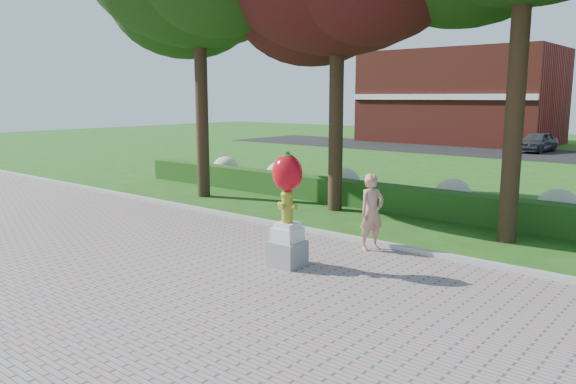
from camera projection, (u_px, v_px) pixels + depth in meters
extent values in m
plane|color=#264D13|center=(248.00, 265.00, 11.85)|extent=(100.00, 100.00, 0.00)
cube|color=gray|center=(72.00, 322.00, 8.82)|extent=(40.00, 14.00, 0.04)
cube|color=#ADADA5|center=(331.00, 235.00, 14.10)|extent=(40.00, 0.18, 0.15)
cube|color=#164313|center=(408.00, 200.00, 17.08)|extent=(24.00, 0.70, 0.80)
ellipsoid|color=#B6BD91|center=(226.00, 168.00, 23.50)|extent=(1.10, 1.10, 0.99)
ellipsoid|color=#B6BD91|center=(280.00, 175.00, 21.60)|extent=(1.10, 1.10, 0.99)
ellipsoid|color=#B6BD91|center=(344.00, 182.00, 19.70)|extent=(1.10, 1.10, 0.99)
ellipsoid|color=#B6BD91|center=(453.00, 195.00, 17.18)|extent=(1.10, 1.10, 0.99)
ellipsoid|color=#B6BD91|center=(558.00, 207.00, 15.28)|extent=(1.10, 1.10, 0.99)
cube|color=maroon|center=(460.00, 97.00, 43.31)|extent=(14.00, 8.00, 7.00)
cylinder|color=black|center=(202.00, 101.00, 19.49)|extent=(0.44, 0.44, 6.72)
cylinder|color=black|center=(336.00, 111.00, 17.13)|extent=(0.44, 0.44, 6.16)
ellipsoid|color=black|center=(312.00, 1.00, 18.25)|extent=(5.28, 5.28, 4.22)
cylinder|color=black|center=(516.00, 91.00, 13.19)|extent=(0.44, 0.44, 7.28)
cube|color=gray|center=(287.00, 253.00, 11.65)|extent=(0.68, 0.68, 0.52)
cube|color=silver|center=(287.00, 234.00, 11.58)|extent=(0.54, 0.54, 0.29)
cube|color=silver|center=(287.00, 225.00, 11.55)|extent=(0.44, 0.44, 0.10)
cylinder|color=olive|center=(287.00, 209.00, 11.49)|extent=(0.23, 0.23, 0.58)
ellipsoid|color=olive|center=(287.00, 195.00, 11.44)|extent=(0.27, 0.27, 0.19)
cylinder|color=olive|center=(281.00, 205.00, 11.58)|extent=(0.12, 0.11, 0.11)
cylinder|color=olive|center=(294.00, 207.00, 11.37)|extent=(0.12, 0.11, 0.11)
cylinder|color=olive|center=(282.00, 207.00, 11.36)|extent=(0.12, 0.12, 0.12)
cylinder|color=olive|center=(287.00, 191.00, 11.43)|extent=(0.08, 0.08, 0.05)
ellipsoid|color=#B60913|center=(287.00, 173.00, 11.36)|extent=(0.65, 0.58, 0.75)
ellipsoid|color=#B60913|center=(280.00, 173.00, 11.49)|extent=(0.32, 0.32, 0.48)
ellipsoid|color=#B60913|center=(294.00, 175.00, 11.25)|extent=(0.32, 0.32, 0.48)
cylinder|color=#266116|center=(287.00, 155.00, 11.30)|extent=(0.10, 0.10, 0.12)
ellipsoid|color=#266116|center=(287.00, 156.00, 11.31)|extent=(0.25, 0.25, 0.08)
imported|color=tan|center=(372.00, 212.00, 12.77)|extent=(0.62, 0.75, 1.75)
imported|color=#3C3E43|center=(537.00, 142.00, 35.87)|extent=(1.86, 3.96, 1.31)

